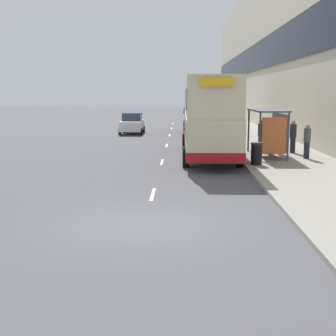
% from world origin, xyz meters
% --- Properties ---
extents(ground_plane, '(220.00, 220.00, 0.00)m').
position_xyz_m(ground_plane, '(0.00, 0.00, 0.00)').
color(ground_plane, '#515156').
extents(pavement, '(5.00, 93.00, 0.14)m').
position_xyz_m(pavement, '(6.50, 38.50, 0.07)').
color(pavement, gray).
rests_on(pavement, ground_plane).
extents(terrace_facade, '(3.10, 93.00, 16.20)m').
position_xyz_m(terrace_facade, '(10.49, 38.50, 8.10)').
color(terrace_facade, beige).
rests_on(terrace_facade, ground_plane).
extents(lane_mark_0, '(0.12, 2.00, 0.01)m').
position_xyz_m(lane_mark_0, '(0.00, 3.76, 0.01)').
color(lane_mark_0, silver).
rests_on(lane_mark_0, ground_plane).
extents(lane_mark_1, '(0.12, 2.00, 0.01)m').
position_xyz_m(lane_mark_1, '(0.00, 11.41, 0.01)').
color(lane_mark_1, silver).
rests_on(lane_mark_1, ground_plane).
extents(lane_mark_2, '(0.12, 2.00, 0.01)m').
position_xyz_m(lane_mark_2, '(0.00, 19.06, 0.01)').
color(lane_mark_2, silver).
rests_on(lane_mark_2, ground_plane).
extents(lane_mark_3, '(0.12, 2.00, 0.01)m').
position_xyz_m(lane_mark_3, '(0.00, 26.72, 0.01)').
color(lane_mark_3, silver).
rests_on(lane_mark_3, ground_plane).
extents(lane_mark_4, '(0.12, 2.00, 0.01)m').
position_xyz_m(lane_mark_4, '(0.00, 34.37, 0.01)').
color(lane_mark_4, silver).
rests_on(lane_mark_4, ground_plane).
extents(lane_mark_5, '(0.12, 2.00, 0.01)m').
position_xyz_m(lane_mark_5, '(0.00, 42.03, 0.01)').
color(lane_mark_5, silver).
rests_on(lane_mark_5, ground_plane).
extents(bus_shelter, '(1.60, 4.20, 2.48)m').
position_xyz_m(bus_shelter, '(5.77, 12.80, 1.88)').
color(bus_shelter, '#4C4C51').
rests_on(bus_shelter, ground_plane).
extents(double_decker_bus_near, '(2.85, 11.30, 4.30)m').
position_xyz_m(double_decker_bus_near, '(2.47, 13.41, 2.29)').
color(double_decker_bus_near, beige).
rests_on(double_decker_bus_near, ground_plane).
extents(double_decker_bus_ahead, '(2.85, 11.16, 4.30)m').
position_xyz_m(double_decker_bus_ahead, '(2.59, 27.03, 2.29)').
color(double_decker_bus_ahead, beige).
rests_on(double_decker_bus_ahead, ground_plane).
extents(car_0, '(1.97, 3.82, 1.85)m').
position_xyz_m(car_0, '(2.98, 59.46, 0.90)').
color(car_0, black).
rests_on(car_0, ground_plane).
extents(car_1, '(1.99, 4.01, 1.80)m').
position_xyz_m(car_1, '(-3.28, 28.19, 0.88)').
color(car_1, silver).
rests_on(car_1, ground_plane).
extents(car_2, '(2.06, 4.02, 1.71)m').
position_xyz_m(car_2, '(2.37, 69.30, 0.85)').
color(car_2, '#4C5156').
rests_on(car_2, ground_plane).
extents(car_3, '(1.99, 3.87, 1.75)m').
position_xyz_m(car_3, '(2.87, 40.29, 0.86)').
color(car_3, '#4C5156').
rests_on(car_3, ground_plane).
extents(pedestrian_at_shelter, '(0.36, 0.36, 1.81)m').
position_xyz_m(pedestrian_at_shelter, '(5.66, 15.35, 1.06)').
color(pedestrian_at_shelter, '#23232D').
rests_on(pedestrian_at_shelter, ground_plane).
extents(pedestrian_1, '(0.37, 0.37, 1.86)m').
position_xyz_m(pedestrian_1, '(7.31, 14.38, 1.09)').
color(pedestrian_1, '#23232D').
rests_on(pedestrian_1, ground_plane).
extents(pedestrian_2, '(0.36, 0.36, 1.81)m').
position_xyz_m(pedestrian_2, '(7.48, 12.03, 1.06)').
color(pedestrian_2, '#23232D').
rests_on(pedestrian_2, ground_plane).
extents(litter_bin, '(0.55, 0.55, 1.05)m').
position_xyz_m(litter_bin, '(4.55, 9.90, 0.67)').
color(litter_bin, black).
rests_on(litter_bin, ground_plane).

